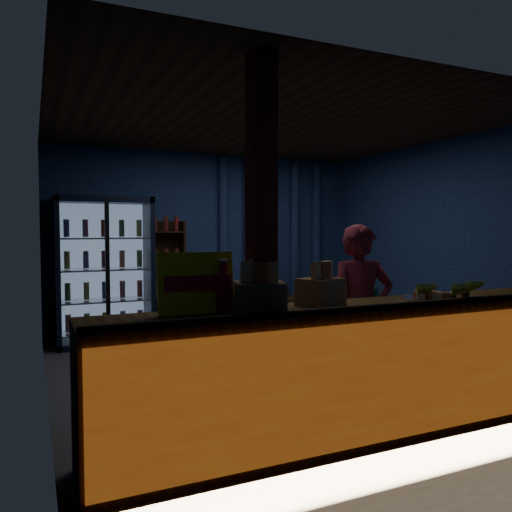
# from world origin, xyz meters

# --- Properties ---
(ground) EXTENTS (4.60, 4.60, 0.00)m
(ground) POSITION_xyz_m (0.00, 0.00, 0.00)
(ground) COLOR #515154
(ground) RESTS_ON ground
(room_walls) EXTENTS (4.60, 4.60, 4.60)m
(room_walls) POSITION_xyz_m (0.00, 0.00, 1.57)
(room_walls) COLOR navy
(room_walls) RESTS_ON ground
(counter) EXTENTS (4.40, 0.57, 0.99)m
(counter) POSITION_xyz_m (0.00, -1.91, 0.48)
(counter) COLOR brown
(counter) RESTS_ON ground
(support_post) EXTENTS (0.16, 0.16, 2.60)m
(support_post) POSITION_xyz_m (-1.05, -1.90, 1.30)
(support_post) COLOR maroon
(support_post) RESTS_ON ground
(beverage_cooler) EXTENTS (1.20, 0.62, 1.90)m
(beverage_cooler) POSITION_xyz_m (-1.55, 1.92, 0.93)
(beverage_cooler) COLOR black
(beverage_cooler) RESTS_ON ground
(bottle_shelf) EXTENTS (0.50, 0.28, 1.60)m
(bottle_shelf) POSITION_xyz_m (-0.70, 2.06, 0.79)
(bottle_shelf) COLOR #322110
(bottle_shelf) RESTS_ON ground
(curtain_folds) EXTENTS (1.74, 0.14, 2.50)m
(curtain_folds) POSITION_xyz_m (1.00, 2.14, 1.30)
(curtain_folds) COLOR navy
(curtain_folds) RESTS_ON room_walls
(framed_picture) EXTENTS (0.36, 0.04, 0.28)m
(framed_picture) POSITION_xyz_m (0.85, 2.10, 1.75)
(framed_picture) COLOR gold
(framed_picture) RESTS_ON room_walls
(shopkeeper) EXTENTS (0.63, 0.50, 1.52)m
(shopkeeper) POSITION_xyz_m (0.13, -1.37, 0.76)
(shopkeeper) COLOR maroon
(shopkeeper) RESTS_ON ground
(green_chair) EXTENTS (0.98, 0.99, 0.65)m
(green_chair) POSITION_xyz_m (1.90, 1.39, 0.33)
(green_chair) COLOR #53A66D
(green_chair) RESTS_ON ground
(side_table) EXTENTS (0.65, 0.54, 0.61)m
(side_table) POSITION_xyz_m (0.87, 1.45, 0.26)
(side_table) COLOR #322110
(side_table) RESTS_ON ground
(yellow_sign) EXTENTS (0.49, 0.13, 0.39)m
(yellow_sign) POSITION_xyz_m (-1.46, -1.80, 1.14)
(yellow_sign) COLOR #F7F50D
(yellow_sign) RESTS_ON counter
(soda_bottles) EXTENTS (0.28, 0.19, 0.34)m
(soda_bottles) POSITION_xyz_m (-1.20, -1.89, 1.09)
(soda_bottles) COLOR red
(soda_bottles) RESTS_ON counter
(snack_box_left) EXTENTS (0.37, 0.33, 0.33)m
(snack_box_left) POSITION_xyz_m (-1.09, -1.97, 1.07)
(snack_box_left) COLOR #A27B4E
(snack_box_left) RESTS_ON counter
(snack_box_centre) EXTENTS (0.36, 0.33, 0.31)m
(snack_box_centre) POSITION_xyz_m (-0.55, -1.81, 1.06)
(snack_box_centre) COLOR #A27B4E
(snack_box_centre) RESTS_ON counter
(pastry_tray) EXTENTS (0.40, 0.40, 0.07)m
(pastry_tray) POSITION_xyz_m (0.31, -1.97, 0.97)
(pastry_tray) COLOR silver
(pastry_tray) RESTS_ON counter
(banana_bunches) EXTENTS (0.70, 0.28, 0.15)m
(banana_bunches) POSITION_xyz_m (0.48, -1.98, 1.03)
(banana_bunches) COLOR yellow
(banana_bunches) RESTS_ON counter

